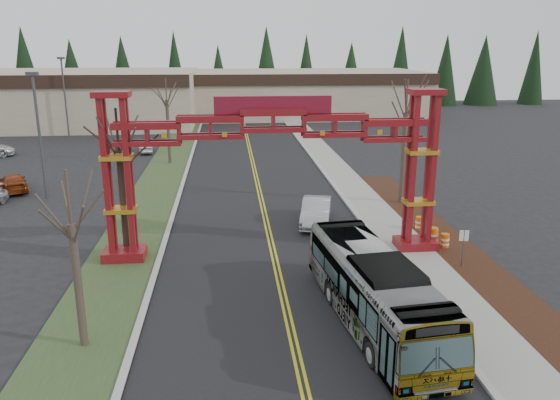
{
  "coord_description": "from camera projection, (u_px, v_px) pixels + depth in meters",
  "views": [
    {
      "loc": [
        -2.32,
        -9.93,
        11.11
      ],
      "look_at": [
        0.09,
        15.17,
        3.91
      ],
      "focal_mm": 35.0,
      "sensor_mm": 36.0,
      "label": 1
    }
  ],
  "objects": [
    {
      "name": "road",
      "position": [
        265.0,
        216.0,
        36.69
      ],
      "size": [
        12.0,
        110.0,
        0.02
      ],
      "primitive_type": "cube",
      "color": "black",
      "rests_on": "ground"
    },
    {
      "name": "lane_line_left",
      "position": [
        263.0,
        216.0,
        36.68
      ],
      "size": [
        0.12,
        100.0,
        0.01
      ],
      "primitive_type": "cube",
      "color": "gold",
      "rests_on": "road"
    },
    {
      "name": "lane_line_right",
      "position": [
        267.0,
        216.0,
        36.7
      ],
      "size": [
        0.12,
        100.0,
        0.01
      ],
      "primitive_type": "cube",
      "color": "gold",
      "rests_on": "road"
    },
    {
      "name": "curb_right",
      "position": [
        355.0,
        212.0,
        37.24
      ],
      "size": [
        0.3,
        110.0,
        0.15
      ],
      "primitive_type": "cube",
      "color": "#AFAEA9",
      "rests_on": "ground"
    },
    {
      "name": "sidewalk_right",
      "position": [
        375.0,
        212.0,
        37.37
      ],
      "size": [
        2.6,
        110.0,
        0.14
      ],
      "primitive_type": "cube",
      "color": "gray",
      "rests_on": "ground"
    },
    {
      "name": "landscape_strip",
      "position": [
        527.0,
        314.0,
        23.25
      ],
      "size": [
        2.6,
        50.0,
        0.12
      ],
      "primitive_type": "cube",
      "color": "black",
      "rests_on": "ground"
    },
    {
      "name": "grass_median",
      "position": [
        144.0,
        219.0,
        35.95
      ],
      "size": [
        4.0,
        110.0,
        0.08
      ],
      "primitive_type": "cube",
      "color": "#324422",
      "rests_on": "ground"
    },
    {
      "name": "curb_left",
      "position": [
        172.0,
        218.0,
        36.11
      ],
      "size": [
        0.3,
        110.0,
        0.15
      ],
      "primitive_type": "cube",
      "color": "#AFAEA9",
      "rests_on": "ground"
    },
    {
      "name": "gateway_arch",
      "position": [
        273.0,
        147.0,
        28.35
      ],
      "size": [
        18.2,
        1.6,
        8.9
      ],
      "color": "maroon",
      "rests_on": "ground"
    },
    {
      "name": "retail_building_west",
      "position": [
        33.0,
        98.0,
        77.86
      ],
      "size": [
        46.0,
        22.3,
        7.5
      ],
      "color": "tan",
      "rests_on": "ground"
    },
    {
      "name": "retail_building_east",
      "position": [
        303.0,
        93.0,
        89.25
      ],
      "size": [
        38.0,
        20.3,
        7.0
      ],
      "color": "tan",
      "rests_on": "ground"
    },
    {
      "name": "conifer_treeline",
      "position": [
        241.0,
        71.0,
        99.07
      ],
      "size": [
        116.1,
        5.6,
        13.0
      ],
      "color": "black",
      "rests_on": "ground"
    },
    {
      "name": "transit_bus",
      "position": [
        374.0,
        290.0,
        22.07
      ],
      "size": [
        3.75,
        11.21,
        3.06
      ],
      "primitive_type": "imported",
      "rotation": [
        0.0,
        0.0,
        0.11
      ],
      "color": "#989B9F",
      "rests_on": "ground"
    },
    {
      "name": "silver_sedan",
      "position": [
        316.0,
        212.0,
        34.86
      ],
      "size": [
        2.78,
        5.24,
        1.64
      ],
      "primitive_type": "imported",
      "rotation": [
        0.0,
        0.0,
        -0.22
      ],
      "color": "#A5A8AD",
      "rests_on": "ground"
    },
    {
      "name": "parked_car_mid_a",
      "position": [
        13.0,
        183.0,
        42.76
      ],
      "size": [
        3.63,
        4.99,
        1.34
      ],
      "primitive_type": "imported",
      "rotation": [
        0.0,
        0.0,
        3.57
      ],
      "color": "#8E3814",
      "rests_on": "ground"
    },
    {
      "name": "parked_car_far_a",
      "position": [
        147.0,
        147.0,
        58.04
      ],
      "size": [
        1.63,
        3.83,
        1.23
      ],
      "primitive_type": "imported",
      "rotation": [
        0.0,
        0.0,
        3.23
      ],
      "color": "#B5B7BD",
      "rests_on": "ground"
    },
    {
      "name": "bare_tree_median_near",
      "position": [
        71.0,
        225.0,
        19.53
      ],
      "size": [
        3.04,
        3.04,
        6.92
      ],
      "color": "#382D26",
      "rests_on": "ground"
    },
    {
      "name": "bare_tree_median_mid",
      "position": [
        119.0,
        152.0,
        28.35
      ],
      "size": [
        3.43,
        3.43,
        8.01
      ],
      "color": "#382D26",
      "rests_on": "ground"
    },
    {
      "name": "bare_tree_median_far",
      "position": [
        167.0,
        100.0,
        51.26
      ],
      "size": [
        3.02,
        3.02,
        8.09
      ],
      "color": "#382D26",
      "rests_on": "ground"
    },
    {
      "name": "bare_tree_right_far",
      "position": [
        406.0,
        114.0,
        37.77
      ],
      "size": [
        3.45,
        3.45,
        8.82
      ],
      "color": "#382D26",
      "rests_on": "ground"
    },
    {
      "name": "light_pole_near",
      "position": [
        39.0,
        127.0,
        39.39
      ],
      "size": [
        0.8,
        0.4,
        9.26
      ],
      "color": "#3F3F44",
      "rests_on": "ground"
    },
    {
      "name": "light_pole_far",
      "position": [
        64.0,
        91.0,
        66.74
      ],
      "size": [
        0.84,
        0.42,
        9.68
      ],
      "color": "#3F3F44",
      "rests_on": "ground"
    },
    {
      "name": "street_sign",
      "position": [
        464.0,
        241.0,
        27.71
      ],
      "size": [
        0.47,
        0.09,
        2.07
      ],
      "color": "#3F3F44",
      "rests_on": "ground"
    },
    {
      "name": "barrel_south",
      "position": [
        445.0,
        241.0,
        30.67
      ],
      "size": [
        0.48,
        0.48,
        0.89
      ],
      "color": "orange",
      "rests_on": "ground"
    },
    {
      "name": "barrel_mid",
      "position": [
        433.0,
        237.0,
        31.05
      ],
      "size": [
        0.6,
        0.6,
        1.11
      ],
      "color": "orange",
      "rests_on": "ground"
    },
    {
      "name": "barrel_north",
      "position": [
        419.0,
        224.0,
        33.58
      ],
      "size": [
        0.5,
        0.5,
        0.93
      ],
      "color": "orange",
      "rests_on": "ground"
    }
  ]
}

